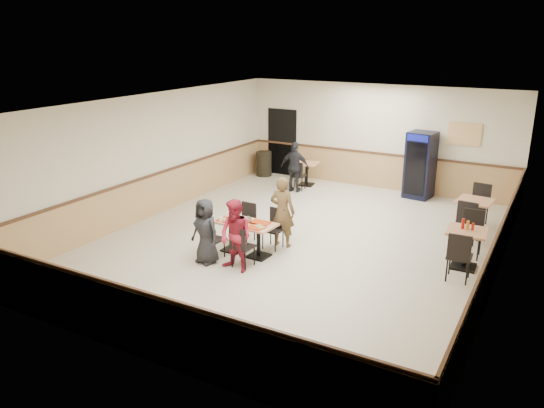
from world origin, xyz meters
The scene contains 20 objects.
ground centered at (0.00, 0.00, 0.00)m, with size 10.00×10.00×0.00m, color beige.
room_shell centered at (1.78, 2.55, 0.58)m, with size 10.00×10.00×10.00m.
main_table centered at (-0.68, -1.12, 0.45)m, with size 1.31×0.70×0.68m.
main_chairs centered at (-0.73, -1.12, 0.43)m, with size 1.21×1.55×0.87m.
diner_woman_left centered at (-1.13, -1.88, 0.66)m, with size 0.64×0.42×1.31m, color black.
diner_woman_right centered at (-0.40, -1.91, 0.70)m, with size 0.69×0.53×1.41m, color maroon.
diner_man_opposite centered at (-0.23, -0.37, 0.76)m, with size 0.56×0.37×1.53m, color brown.
lone_diner centered at (-1.84, 3.42, 0.72)m, with size 0.85×0.35×1.45m, color black.
tabletop_clutter centered at (-0.69, -1.19, 0.71)m, with size 1.13×0.57×0.12m.
side_table_near centered at (3.38, 0.36, 0.51)m, with size 0.75×0.75×0.77m.
side_table_near_chair_south centered at (3.38, -0.26, 0.49)m, with size 0.45×0.45×0.98m, color black, non-canonical shape.
side_table_near_chair_north centered at (3.38, 0.97, 0.49)m, with size 0.45×0.45×0.98m, color black, non-canonical shape.
side_table_far centered at (3.19, 2.39, 0.53)m, with size 0.81×0.81×0.79m.
side_table_far_chair_south centered at (3.19, 1.75, 0.50)m, with size 0.46×0.46×1.00m, color black, non-canonical shape.
side_table_far_chair_north centered at (3.19, 3.02, 0.50)m, with size 0.46×0.46×1.00m, color black, non-canonical shape.
condiment_caddy centered at (3.35, 0.41, 0.86)m, with size 0.23×0.06×0.20m.
back_table centered at (-1.84, 4.20, 0.46)m, with size 0.73×0.73×0.69m.
back_table_chair_lone centered at (-1.84, 3.65, 0.44)m, with size 0.40×0.40×0.87m, color black, non-canonical shape.
pepsi_cooler centered at (1.39, 4.59, 0.91)m, with size 0.77×0.78×1.83m.
trash_bin centered at (-3.52, 4.55, 0.39)m, with size 0.49×0.49×0.78m, color black.
Camera 1 is at (4.72, -9.70, 4.33)m, focal length 35.00 mm.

